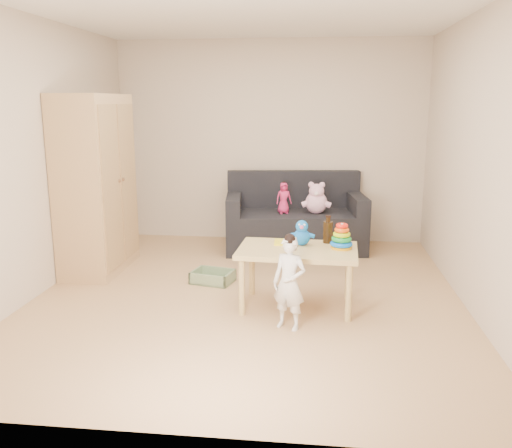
# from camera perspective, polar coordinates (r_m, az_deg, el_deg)

# --- Properties ---
(room) EXTENTS (4.50, 4.50, 4.50)m
(room) POSITION_cam_1_polar(r_m,az_deg,el_deg) (4.94, -0.92, 6.75)
(room) COLOR tan
(room) RESTS_ON ground
(wardrobe) EXTENTS (0.53, 1.05, 1.90)m
(wardrobe) POSITION_cam_1_polar(r_m,az_deg,el_deg) (6.07, -16.49, 4.01)
(wardrobe) COLOR tan
(wardrobe) RESTS_ON ground
(sofa) EXTENTS (1.80, 1.06, 0.48)m
(sofa) POSITION_cam_1_polar(r_m,az_deg,el_deg) (6.80, 4.13, -0.69)
(sofa) COLOR black
(sofa) RESTS_ON ground
(play_table) EXTENTS (1.07, 0.71, 0.55)m
(play_table) POSITION_cam_1_polar(r_m,az_deg,el_deg) (4.89, 4.35, -5.67)
(play_table) COLOR #DBBA78
(play_table) RESTS_ON ground
(storage_bin) EXTENTS (0.46, 0.39, 0.12)m
(storage_bin) POSITION_cam_1_polar(r_m,az_deg,el_deg) (5.61, -4.58, -5.53)
(storage_bin) COLOR gray
(storage_bin) RESTS_ON ground
(toddler) EXTENTS (0.33, 0.28, 0.75)m
(toddler) POSITION_cam_1_polar(r_m,az_deg,el_deg) (4.40, 3.52, -6.34)
(toddler) COLOR white
(toddler) RESTS_ON ground
(pink_bear) EXTENTS (0.30, 0.26, 0.33)m
(pink_bear) POSITION_cam_1_polar(r_m,az_deg,el_deg) (6.66, 6.37, 2.52)
(pink_bear) COLOR #FFBBDF
(pink_bear) RESTS_ON sofa
(doll) EXTENTS (0.22, 0.18, 0.37)m
(doll) POSITION_cam_1_polar(r_m,az_deg,el_deg) (6.61, 2.93, 2.72)
(doll) COLOR #DD296A
(doll) RESTS_ON sofa
(ring_stacker) EXTENTS (0.20, 0.20, 0.23)m
(ring_stacker) POSITION_cam_1_polar(r_m,az_deg,el_deg) (4.82, 8.99, -1.52)
(ring_stacker) COLOR orange
(ring_stacker) RESTS_ON play_table
(brown_bottle) EXTENTS (0.09, 0.09, 0.26)m
(brown_bottle) POSITION_cam_1_polar(r_m,az_deg,el_deg) (5.00, 7.58, -0.75)
(brown_bottle) COLOR black
(brown_bottle) RESTS_ON play_table
(blue_plush) EXTENTS (0.21, 0.18, 0.23)m
(blue_plush) POSITION_cam_1_polar(r_m,az_deg,el_deg) (4.90, 4.84, -0.87)
(blue_plush) COLOR blue
(blue_plush) RESTS_ON play_table
(wooden_figure) EXTENTS (0.05, 0.05, 0.12)m
(wooden_figure) POSITION_cam_1_polar(r_m,az_deg,el_deg) (4.81, 3.61, -1.81)
(wooden_figure) COLOR brown
(wooden_figure) RESTS_ON play_table
(yellow_book) EXTENTS (0.22, 0.22, 0.02)m
(yellow_book) POSITION_cam_1_polar(r_m,az_deg,el_deg) (4.97, 3.14, -1.93)
(yellow_book) COLOR yellow
(yellow_book) RESTS_ON play_table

